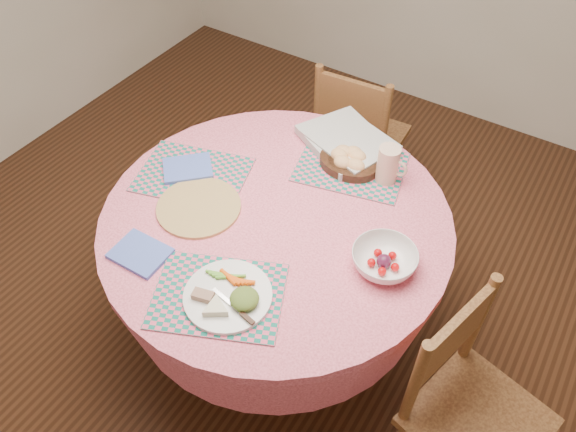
% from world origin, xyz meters
% --- Properties ---
extents(ground, '(4.00, 4.00, 0.00)m').
position_xyz_m(ground, '(0.00, 0.00, 0.00)').
color(ground, '#331C0F').
rests_on(ground, ground).
extents(dining_table, '(1.24, 1.24, 0.75)m').
position_xyz_m(dining_table, '(0.00, 0.00, 0.56)').
color(dining_table, pink).
rests_on(dining_table, ground).
extents(chair_right, '(0.47, 0.48, 0.86)m').
position_xyz_m(chair_right, '(0.82, -0.13, 0.45)').
color(chair_right, brown).
rests_on(chair_right, ground).
extents(chair_back, '(0.42, 0.41, 0.86)m').
position_xyz_m(chair_back, '(-0.12, 0.90, 0.45)').
color(chair_back, brown).
rests_on(chair_back, ground).
extents(placemat_front, '(0.49, 0.44, 0.01)m').
position_xyz_m(placemat_front, '(0.04, -0.38, 0.75)').
color(placemat_front, '#136F60').
rests_on(placemat_front, dining_table).
extents(placemat_left, '(0.47, 0.40, 0.01)m').
position_xyz_m(placemat_left, '(-0.38, 0.01, 0.75)').
color(placemat_left, '#136F60').
rests_on(placemat_left, dining_table).
extents(placemat_back, '(0.46, 0.38, 0.01)m').
position_xyz_m(placemat_back, '(0.10, 0.37, 0.75)').
color(placemat_back, '#136F60').
rests_on(placemat_back, dining_table).
extents(wicker_trivet, '(0.30, 0.30, 0.01)m').
position_xyz_m(wicker_trivet, '(-0.25, -0.11, 0.76)').
color(wicker_trivet, '#9E7044').
rests_on(wicker_trivet, dining_table).
extents(napkin_near, '(0.18, 0.14, 0.01)m').
position_xyz_m(napkin_near, '(-0.28, -0.38, 0.76)').
color(napkin_near, '#4E68CA').
rests_on(napkin_near, dining_table).
extents(napkin_far, '(0.23, 0.23, 0.01)m').
position_xyz_m(napkin_far, '(-0.41, 0.02, 0.76)').
color(napkin_far, '#4E68CA').
rests_on(napkin_far, placemat_left).
extents(dinner_plate, '(0.27, 0.27, 0.05)m').
position_xyz_m(dinner_plate, '(0.07, -0.37, 0.77)').
color(dinner_plate, white).
rests_on(dinner_plate, placemat_front).
extents(bread_bowl, '(0.23, 0.23, 0.08)m').
position_xyz_m(bread_bowl, '(0.09, 0.36, 0.79)').
color(bread_bowl, black).
rests_on(bread_bowl, placemat_back).
extents(latte_mug, '(0.12, 0.08, 0.15)m').
position_xyz_m(latte_mug, '(0.24, 0.37, 0.83)').
color(latte_mug, beige).
rests_on(latte_mug, placemat_back).
extents(fruit_bowl, '(0.28, 0.28, 0.07)m').
position_xyz_m(fruit_bowl, '(0.41, 0.00, 0.78)').
color(fruit_bowl, white).
rests_on(fruit_bowl, dining_table).
extents(newspaper_stack, '(0.43, 0.40, 0.04)m').
position_xyz_m(newspaper_stack, '(0.03, 0.47, 0.78)').
color(newspaper_stack, silver).
rests_on(newspaper_stack, dining_table).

